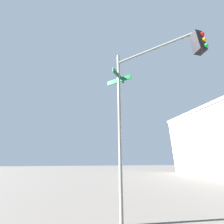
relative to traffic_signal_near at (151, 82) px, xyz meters
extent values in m
cylinder|color=slate|center=(-0.89, -0.95, -1.34)|extent=(0.12, 0.12, 6.30)
cylinder|color=slate|center=(0.12, 0.13, 1.41)|extent=(2.09, 2.21, 0.09)
cube|color=black|center=(1.14, 1.21, 0.96)|extent=(0.28, 0.28, 0.80)
sphere|color=red|center=(1.24, 1.32, 1.21)|extent=(0.18, 0.18, 0.18)
sphere|color=orange|center=(1.24, 1.32, 0.96)|extent=(0.18, 0.18, 0.18)
sphere|color=green|center=(1.24, 1.32, 0.71)|extent=(0.18, 0.18, 0.18)
cube|color=#0F5128|center=(-0.89, -0.95, 0.50)|extent=(0.78, 0.83, 0.20)
cube|color=#0F5128|center=(-0.89, -0.95, 0.72)|extent=(0.76, 0.71, 0.20)
camera|label=1|loc=(3.68, -2.30, -2.71)|focal=21.10mm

